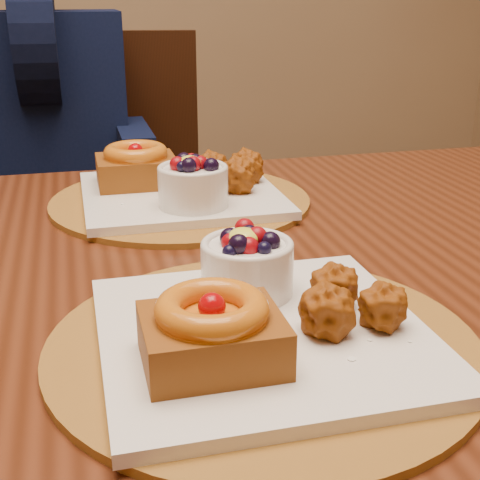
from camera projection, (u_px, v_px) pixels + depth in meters
name	position (u px, v px, depth m)	size (l,w,h in m)	color
dining_table	(212.00, 316.00, 0.81)	(1.60, 0.90, 0.76)	#3B180A
place_setting_near	(259.00, 321.00, 0.58)	(0.38, 0.38, 0.09)	brown
place_setting_far	(179.00, 187.00, 0.97)	(0.38, 0.38, 0.09)	brown
chair_far	(114.00, 199.00, 1.78)	(0.53, 0.53, 0.95)	black
diner	(42.00, 89.00, 1.60)	(0.48, 0.47, 0.78)	black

